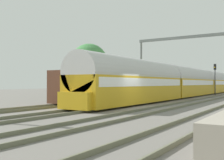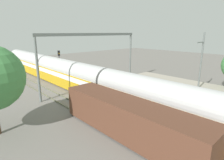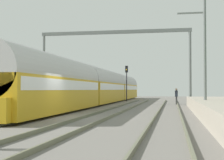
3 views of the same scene
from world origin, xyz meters
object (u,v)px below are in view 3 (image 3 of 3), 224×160
Objects in this scene: person_crossing at (176,95)px; railway_signal_far at (127,78)px; catenary_gantry at (114,49)px; passenger_train at (102,86)px; freight_car at (6,91)px.

person_crossing is 0.36× the size of railway_signal_far.
railway_signal_far is at bearing 90.16° from catenary_gantry.
passenger_train is 3.06× the size of catenary_gantry.
railway_signal_far is (5.81, 22.01, 1.61)m from freight_car.
passenger_train is at bearing 89.94° from person_crossing.
passenger_train reaches higher than person_crossing.
freight_car is at bearing 147.80° from person_crossing.
catenary_gantry is at bearing -58.04° from passenger_train.
catenary_gantry is at bearing 64.22° from freight_car.
freight_car is (-3.89, -15.20, -0.50)m from passenger_train.
railway_signal_far is (1.92, 6.81, 1.11)m from passenger_train.
catenary_gantry reaches higher than railway_signal_far.
railway_signal_far is at bearing 47.90° from person_crossing.
catenary_gantry reaches higher than passenger_train.
freight_car is 18.48m from person_crossing.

